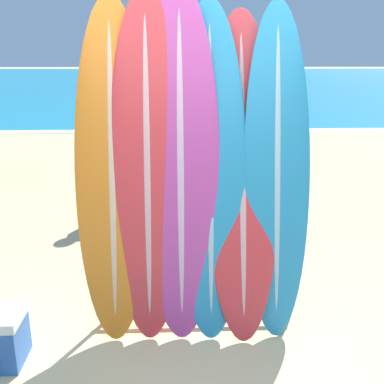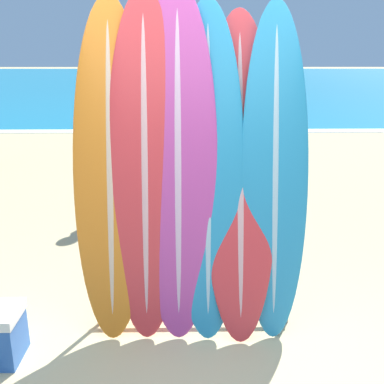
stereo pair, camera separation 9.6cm
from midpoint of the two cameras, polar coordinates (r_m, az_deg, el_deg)
name	(u,v)px [view 2 (the right image)]	position (r m, az deg, el deg)	size (l,w,h in m)	color
ground_plane	(200,383)	(3.27, 1.96, -23.09)	(160.00, 160.00, 0.00)	tan
ocean_water	(186,79)	(42.14, -0.64, 14.19)	(120.00, 60.00, 0.01)	teal
surfboard_rack	(193,272)	(3.60, 0.96, -10.09)	(1.56, 0.04, 0.86)	gray
surfboard_slot_0	(110,171)	(3.41, -9.52, 2.69)	(0.56, 0.62, 2.54)	orange
surfboard_slot_1	(145,168)	(3.37, -5.15, 3.05)	(0.57, 0.60, 2.59)	red
surfboard_slot_2	(178,165)	(3.36, -0.96, 3.42)	(0.59, 0.63, 2.63)	#B23D8E
surfboard_slot_3	(208,171)	(3.39, 2.85, 2.61)	(0.55, 0.66, 2.52)	teal
surfboard_slot_4	(240,175)	(3.44, 6.93, 2.17)	(0.57, 0.79, 2.46)	red
surfboard_slot_5	(275,172)	(3.45, 11.27, 2.49)	(0.51, 0.61, 2.51)	teal
person_near_water	(146,108)	(10.01, -5.63, 10.58)	(0.27, 0.31, 1.81)	tan
person_mid_beach	(137,140)	(6.42, -6.53, 6.54)	(0.23, 0.29, 1.73)	tan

